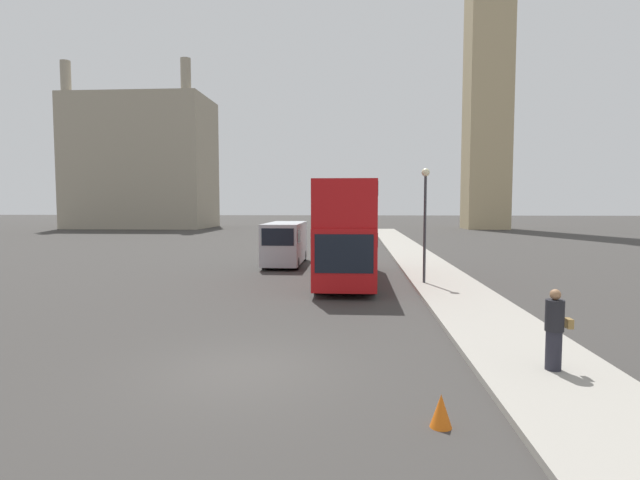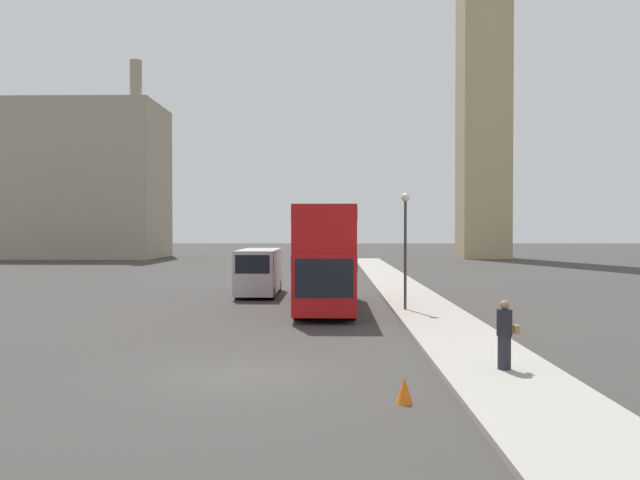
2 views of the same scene
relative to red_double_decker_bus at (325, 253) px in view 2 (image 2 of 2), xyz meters
The scene contains 8 objects.
ground_plane 13.51m from the red_double_decker_bus, 98.85° to the right, with size 300.00×300.00×0.00m, color #383533.
sidewalk_strip 14.07m from the red_double_decker_bus, 71.20° to the right, with size 3.01×120.00×0.15m.
building_block_distant 60.81m from the red_double_decker_bus, 122.01° to the left, with size 20.56×11.83×23.95m.
red_double_decker_bus is the anchor object (origin of this frame).
white_van 6.86m from the red_double_decker_bus, 123.32° to the left, with size 2.08×6.00×2.52m.
pedestrian 13.88m from the red_double_decker_bus, 70.64° to the right, with size 0.54×0.38×1.71m.
street_lamp 3.87m from the red_double_decker_bus, 21.67° to the right, with size 0.36×0.36×5.04m.
traffic_cone 15.86m from the red_double_decker_bus, 83.43° to the right, with size 0.36×0.36×0.55m.
Camera 2 is at (2.33, -15.34, 3.60)m, focal length 35.00 mm.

